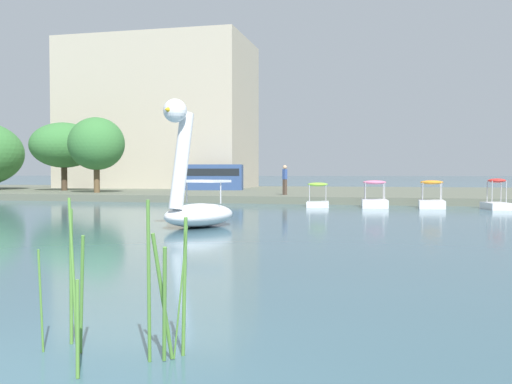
% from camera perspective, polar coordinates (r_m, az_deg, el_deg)
% --- Properties ---
extents(shore_bank_far, '(145.04, 24.57, 0.41)m').
position_cam_1_polar(shore_bank_far, '(43.76, 9.79, -0.13)').
color(shore_bank_far, '#5B6051').
rests_on(shore_bank_far, ground_plane).
extents(swan_boat, '(2.45, 3.42, 3.97)m').
position_cam_1_polar(swan_boat, '(18.38, -6.04, -0.76)').
color(swan_boat, white).
rests_on(swan_boat, ground_plane).
extents(pedal_boat_red, '(1.31, 1.90, 1.47)m').
position_cam_1_polar(pedal_boat_red, '(29.65, 22.78, -0.83)').
color(pedal_boat_red, white).
rests_on(pedal_boat_red, ground_plane).
extents(pedal_boat_orange, '(1.22, 1.90, 1.37)m').
position_cam_1_polar(pedal_boat_orange, '(29.63, 17.05, -0.74)').
color(pedal_boat_orange, white).
rests_on(pedal_boat_orange, ground_plane).
extents(pedal_boat_pink, '(1.43, 2.08, 1.36)m').
position_cam_1_polar(pedal_boat_pink, '(29.46, 11.68, -0.68)').
color(pedal_boat_pink, white).
rests_on(pedal_boat_pink, ground_plane).
extents(pedal_boat_lime, '(1.30, 1.84, 1.25)m').
position_cam_1_polar(pedal_boat_lime, '(29.40, 6.15, -0.62)').
color(pedal_boat_lime, white).
rests_on(pedal_boat_lime, ground_plane).
extents(tree_sapling_by_fence, '(4.62, 4.61, 5.06)m').
position_cam_1_polar(tree_sapling_by_fence, '(40.09, -15.57, 4.62)').
color(tree_sapling_by_fence, brown).
rests_on(tree_sapling_by_fence, shore_bank_far).
extents(tree_broadleaf_left, '(6.70, 6.60, 5.12)m').
position_cam_1_polar(tree_broadleaf_left, '(45.70, -18.54, 4.42)').
color(tree_broadleaf_left, '#423323').
rests_on(tree_broadleaf_left, shore_bank_far).
extents(person_on_path, '(0.30, 0.30, 1.80)m').
position_cam_1_polar(person_on_path, '(34.63, 2.88, 1.32)').
color(person_on_path, '#47382D').
rests_on(person_on_path, shore_bank_far).
extents(parked_van, '(4.75, 2.52, 1.98)m').
position_cam_1_polar(parked_van, '(44.81, -4.23, 1.58)').
color(parked_van, navy).
rests_on(parked_van, shore_bank_far).
extents(apartment_block, '(16.49, 9.66, 13.23)m').
position_cam_1_polar(apartment_block, '(53.75, -9.53, 7.53)').
color(apartment_block, '#B2A893').
rests_on(apartment_block, shore_bank_far).
extents(reed_clump_foreground, '(2.84, 0.93, 1.51)m').
position_cam_1_polar(reed_clump_foreground, '(5.74, -16.44, -9.29)').
color(reed_clump_foreground, '#4C7F33').
rests_on(reed_clump_foreground, ground_plane).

